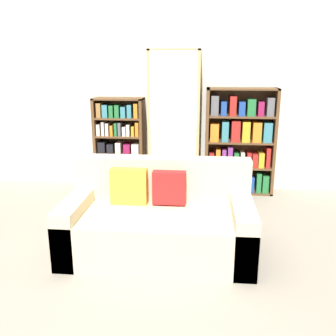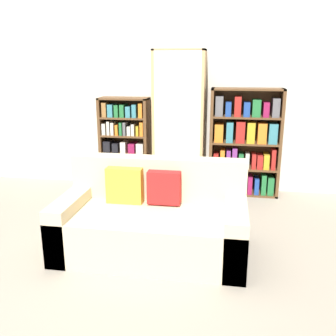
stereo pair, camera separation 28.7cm
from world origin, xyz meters
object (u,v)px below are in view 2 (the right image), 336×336
at_px(wine_bottle, 220,191).
at_px(bookshelf_right, 245,144).
at_px(display_cabinet, 179,123).
at_px(couch, 152,222).
at_px(bookshelf_left, 125,145).

bearing_deg(wine_bottle, bookshelf_right, 52.40).
relative_size(display_cabinet, bookshelf_right, 1.34).
xyz_separation_m(couch, wine_bottle, (0.62, 1.45, -0.15)).
distance_m(bookshelf_left, wine_bottle, 1.53).
relative_size(bookshelf_left, wine_bottle, 3.54).
bearing_deg(bookshelf_right, couch, -116.59).
relative_size(couch, bookshelf_left, 1.35).
bearing_deg(bookshelf_left, wine_bottle, -16.09).
relative_size(couch, bookshelf_right, 1.22).
height_order(bookshelf_left, bookshelf_right, bookshelf_right).
xyz_separation_m(couch, bookshelf_right, (0.93, 1.85, 0.41)).
bearing_deg(couch, wine_bottle, 66.93).
bearing_deg(wine_bottle, display_cabinet, 147.51).
bearing_deg(wine_bottle, couch, -113.07).
relative_size(bookshelf_left, display_cabinet, 0.67).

